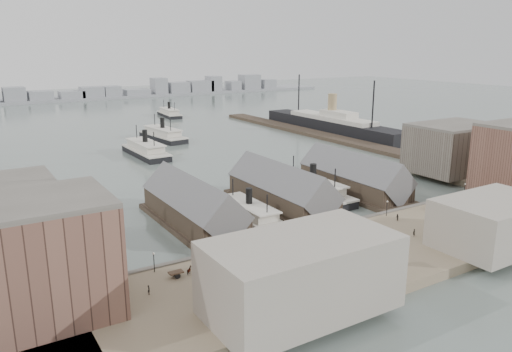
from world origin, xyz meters
TOP-DOWN VIEW (x-y plane):
  - ground at (0.00, 0.00)m, footprint 900.00×900.00m
  - quay at (0.00, -20.00)m, footprint 180.00×30.00m
  - seawall at (0.00, -5.20)m, footprint 180.00×1.20m
  - east_wharf at (78.00, 90.00)m, footprint 10.00×180.00m
  - ferry_shed_west at (-26.00, 16.88)m, footprint 14.00×42.00m
  - ferry_shed_center at (0.00, 16.88)m, footprint 14.00×42.00m
  - ferry_shed_east at (26.00, 16.88)m, footprint 14.00×42.00m
  - warehouse_west_front at (-70.00, -12.00)m, footprint 32.00×18.00m
  - warehouse_east_back at (68.00, 15.00)m, footprint 28.00×20.00m
  - street_bldg_center at (20.00, -32.00)m, footprint 24.00×16.00m
  - street_bldg_west at (-30.00, -32.00)m, footprint 30.00×16.00m
  - lamp_post_far_w at (-45.00, -7.00)m, footprint 0.44×0.44m
  - lamp_post_near_w at (-15.00, -7.00)m, footprint 0.44×0.44m
  - lamp_post_near_e at (15.00, -7.00)m, footprint 0.44×0.44m
  - lamp_post_far_e at (45.00, -7.00)m, footprint 0.44×0.44m
  - far_shore at (-2.07, 334.14)m, footprint 500.00×40.00m
  - ferry_docked_west at (-13.00, 12.24)m, footprint 7.68×25.60m
  - ferry_docked_east at (13.00, 19.93)m, footprint 8.94×29.81m
  - ferry_open_near at (-8.78, 99.43)m, footprint 10.18×31.53m
  - ferry_open_mid at (10.03, 128.90)m, footprint 13.09×32.03m
  - ferry_open_far at (42.83, 201.64)m, footprint 10.29×27.62m
  - ocean_steamer at (92.00, 105.31)m, footprint 13.22×96.61m
  - tram at (37.54, -16.85)m, footprint 2.73×9.50m
  - horse_cart_left at (-40.72, -11.20)m, footprint 4.57×1.50m
  - horse_cart_center at (-4.92, -21.18)m, footprint 4.75×3.57m
  - horse_cart_right at (20.46, -21.14)m, footprint 4.86×2.52m
  - pedestrian_0 at (-48.83, -14.66)m, footprint 0.61×0.71m
  - pedestrian_1 at (-33.26, -17.12)m, footprint 0.82×0.94m
  - pedestrian_2 at (-14.39, -8.00)m, footprint 1.26×0.89m
  - pedestrian_3 at (-9.40, -24.51)m, footprint 0.79×1.00m
  - pedestrian_4 at (-4.31, -15.14)m, footprint 0.81×1.00m
  - pedestrian_5 at (9.99, -20.00)m, footprint 0.59×0.71m
  - pedestrian_6 at (14.64, -10.81)m, footprint 0.85×0.95m
  - pedestrian_7 at (33.21, -22.20)m, footprint 0.84×1.17m
  - pedestrian_8 at (46.27, -13.86)m, footprint 0.99×0.80m
  - pedestrian_10 at (35.71, -16.97)m, footprint 1.24×1.26m
  - pedestrian_11 at (25.63, -23.72)m, footprint 0.92×0.83m

SIDE VIEW (x-z plane):
  - ground at x=0.00m, z-range 0.00..0.00m
  - east_wharf at x=78.00m, z-range 0.00..1.60m
  - quay at x=0.00m, z-range 0.00..2.00m
  - seawall at x=0.00m, z-range 0.00..2.30m
  - ferry_docked_west at x=-13.00m, z-range -2.43..6.71m
  - ferry_open_far at x=42.83m, z-range -2.57..7.09m
  - ferry_docked_east at x=13.00m, z-range -2.83..7.82m
  - ferry_open_mid at x=10.03m, z-range -2.95..8.16m
  - ferry_open_near at x=-8.78m, z-range -2.97..8.21m
  - horse_cart_left at x=-40.72m, z-range 2.03..3.51m
  - pedestrian_11 at x=25.63m, z-range 2.00..3.56m
  - pedestrian_8 at x=46.27m, z-range 2.00..3.57m
  - pedestrian_3 at x=-9.40m, z-range 2.00..3.58m
  - pedestrian_6 at x=14.64m, z-range 2.00..3.61m
  - pedestrian_7 at x=33.21m, z-range 2.00..3.63m
  - horse_cart_center at x=-4.92m, z-range 2.01..3.62m
  - pedestrian_1 at x=-33.26m, z-range 2.00..3.65m
  - pedestrian_0 at x=-48.83m, z-range 2.00..3.66m
  - horse_cart_right at x=20.46m, z-range 2.00..3.71m
  - pedestrian_5 at x=9.99m, z-range 2.00..3.71m
  - pedestrian_10 at x=35.71m, z-range 2.00..3.74m
  - pedestrian_2 at x=-14.39m, z-range 2.00..3.78m
  - pedestrian_4 at x=-4.31m, z-range 2.00..3.79m
  - tram at x=37.54m, z-range 2.04..5.40m
  - far_shore at x=-2.07m, z-range -3.96..11.77m
  - ocean_steamer at x=92.00m, z-range -5.51..13.82m
  - ferry_shed_west at x=-26.00m, z-range -1.66..10.94m
  - ferry_shed_center at x=0.00m, z-range -1.66..10.94m
  - ferry_shed_east at x=26.00m, z-range -1.66..10.94m
  - lamp_post_far_w at x=-45.00m, z-range 2.75..6.67m
  - lamp_post_near_w at x=-15.00m, z-range 2.75..6.67m
  - lamp_post_near_e at x=15.00m, z-range 2.75..6.67m
  - lamp_post_far_e at x=45.00m, z-range 2.75..6.67m
  - street_bldg_center at x=20.00m, z-range 2.00..12.00m
  - street_bldg_west at x=-30.00m, z-range 2.00..14.00m
  - warehouse_east_back at x=68.00m, z-range 2.00..17.00m
  - warehouse_west_front at x=-70.00m, z-range 2.00..20.00m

